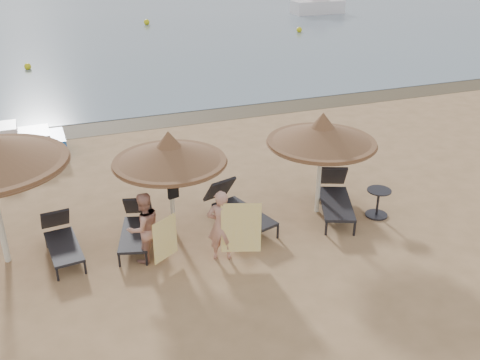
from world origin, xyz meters
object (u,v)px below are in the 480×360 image
object	(u,v)px
palapa_center	(169,153)
lounger_far_left	(61,238)
lounger_near_left	(136,226)
pedal_boat	(25,144)
lounger_near_right	(237,207)
side_table	(378,204)
palapa_right	(322,134)
lounger_far_right	(335,195)
person_right	(221,220)
person_left	(144,222)

from	to	relation	value
palapa_center	lounger_far_left	distance (m)	2.92
palapa_center	lounger_near_left	distance (m)	1.81
lounger_far_left	pedal_boat	bearing A→B (deg)	90.40
lounger_near_left	lounger_near_right	world-z (taller)	lounger_near_right
side_table	lounger_near_left	bearing A→B (deg)	171.25
palapa_right	lounger_near_left	distance (m)	4.68
lounger_far_right	palapa_right	bearing A→B (deg)	-173.84
person_right	lounger_far_right	bearing A→B (deg)	-145.17
person_left	person_right	distance (m)	1.57
palapa_right	lounger_near_right	bearing A→B (deg)	175.25
palapa_center	lounger_far_right	xyz separation A→B (m)	(3.93, -0.35, -1.54)
lounger_far_right	palapa_center	bearing A→B (deg)	-163.01
palapa_center	person_left	bearing A→B (deg)	-132.57
person_left	pedal_boat	distance (m)	7.15
side_table	person_right	world-z (taller)	person_right
person_right	side_table	bearing A→B (deg)	-156.26
lounger_far_right	pedal_boat	bearing A→B (deg)	160.86
lounger_near_right	lounger_far_left	bearing A→B (deg)	161.91
person_left	pedal_boat	bearing A→B (deg)	-88.68
lounger_near_right	palapa_center	bearing A→B (deg)	160.13
palapa_right	pedal_boat	bearing A→B (deg)	137.61
person_right	pedal_boat	size ratio (longest dim) A/B	0.79
lounger_far_left	lounger_near_right	size ratio (longest dim) A/B	0.86
lounger_near_left	pedal_boat	xyz separation A→B (m)	(-2.30, 5.91, 0.02)
person_right	person_left	bearing A→B (deg)	0.33
lounger_near_left	person_right	xyz separation A→B (m)	(1.55, -1.29, 0.54)
palapa_center	palapa_right	size ratio (longest dim) A/B	0.97
person_right	palapa_right	bearing A→B (deg)	-140.80
person_right	pedal_boat	bearing A→B (deg)	-44.07
palapa_right	side_table	distance (m)	2.22
side_table	pedal_boat	xyz separation A→B (m)	(-7.95, 6.78, 0.07)
palapa_right	person_left	bearing A→B (deg)	-171.63
lounger_near_right	person_left	distance (m)	2.49
lounger_near_left	pedal_boat	bearing A→B (deg)	126.22
lounger_near_left	person_right	size ratio (longest dim) A/B	1.06
palapa_center	pedal_boat	xyz separation A→B (m)	(-3.16, 5.86, -1.57)
lounger_near_right	person_right	distance (m)	1.59
palapa_right	lounger_near_right	xyz separation A→B (m)	(-2.02, 0.17, -1.61)
palapa_right	lounger_near_right	world-z (taller)	palapa_right
palapa_right	lounger_far_left	bearing A→B (deg)	177.88
person_right	lounger_near_right	bearing A→B (deg)	-104.39
palapa_center	lounger_far_left	size ratio (longest dim) A/B	1.34
lounger_near_right	person_left	size ratio (longest dim) A/B	1.21
lounger_far_left	person_right	size ratio (longest dim) A/B	1.02
lounger_far_left	lounger_far_right	xyz separation A→B (m)	(6.37, -0.34, 0.06)
lounger_far_left	person_left	world-z (taller)	person_left
palapa_center	lounger_near_left	world-z (taller)	palapa_center
person_right	lounger_far_left	bearing A→B (deg)	-5.19
lounger_far_left	lounger_near_right	bearing A→B (deg)	-7.35
palapa_center	side_table	world-z (taller)	palapa_center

